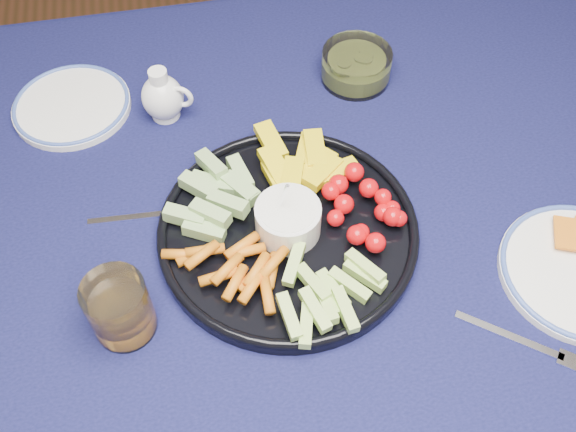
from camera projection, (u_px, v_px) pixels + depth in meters
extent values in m
plane|color=brown|center=(307.00, 404.00, 1.51)|extent=(4.00, 4.00, 0.00)
cylinder|color=#4D3419|center=(565.00, 130.00, 1.55)|extent=(0.07, 0.07, 0.70)
cube|color=#4D3419|center=(319.00, 230.00, 0.93)|extent=(1.60, 1.00, 0.04)
cube|color=black|center=(319.00, 221.00, 0.91)|extent=(1.66, 1.06, 0.01)
cube|color=black|center=(260.00, 58.00, 1.33)|extent=(1.66, 0.01, 0.30)
cylinder|color=black|center=(288.00, 233.00, 0.88)|extent=(0.35, 0.35, 0.02)
torus|color=black|center=(288.00, 228.00, 0.87)|extent=(0.36, 0.36, 0.01)
cylinder|color=white|center=(288.00, 220.00, 0.86)|extent=(0.09, 0.09, 0.05)
cylinder|color=white|center=(288.00, 211.00, 0.84)|extent=(0.08, 0.08, 0.01)
cylinder|color=white|center=(166.00, 113.00, 1.02)|extent=(0.04, 0.04, 0.01)
ellipsoid|color=white|center=(163.00, 98.00, 0.99)|extent=(0.07, 0.07, 0.08)
cylinder|color=white|center=(159.00, 79.00, 0.96)|extent=(0.03, 0.03, 0.03)
torus|color=white|center=(181.00, 97.00, 0.98)|extent=(0.04, 0.02, 0.04)
torus|color=#415CB6|center=(160.00, 85.00, 0.97)|extent=(0.03, 0.03, 0.00)
cylinder|color=silver|center=(356.00, 66.00, 1.05)|extent=(0.11, 0.11, 0.05)
cylinder|color=#606C1E|center=(356.00, 70.00, 1.06)|extent=(0.10, 0.10, 0.03)
cylinder|color=silver|center=(120.00, 308.00, 0.77)|extent=(0.08, 0.08, 0.09)
cylinder|color=#BE8116|center=(123.00, 316.00, 0.79)|extent=(0.07, 0.07, 0.05)
cube|color=white|center=(133.00, 217.00, 0.90)|extent=(0.13, 0.02, 0.00)
cube|color=white|center=(185.00, 212.00, 0.91)|extent=(0.03, 0.02, 0.00)
cube|color=white|center=(508.00, 336.00, 0.80)|extent=(0.11, 0.09, 0.00)
cube|color=white|center=(572.00, 362.00, 0.78)|extent=(0.04, 0.04, 0.00)
cylinder|color=white|center=(72.00, 106.00, 1.03)|extent=(0.19, 0.19, 0.01)
torus|color=#415CB6|center=(71.00, 103.00, 1.02)|extent=(0.18, 0.18, 0.01)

